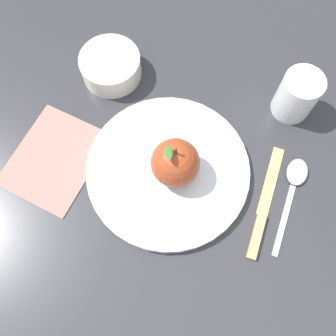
# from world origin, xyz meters

# --- Properties ---
(ground_plane) EXTENTS (2.40, 2.40, 0.00)m
(ground_plane) POSITION_xyz_m (0.00, 0.00, 0.00)
(ground_plane) COLOR #2D2D33
(dinner_plate) EXTENTS (0.27, 0.27, 0.02)m
(dinner_plate) POSITION_xyz_m (0.01, -0.02, 0.01)
(dinner_plate) COLOR silver
(dinner_plate) RESTS_ON ground_plane
(apple) EXTENTS (0.08, 0.08, 0.09)m
(apple) POSITION_xyz_m (0.00, -0.01, 0.05)
(apple) COLOR #9E3D1E
(apple) RESTS_ON dinner_plate
(side_bowl) EXTENTS (0.11, 0.11, 0.04)m
(side_bowl) POSITION_xyz_m (0.04, -0.23, 0.03)
(side_bowl) COLOR silver
(side_bowl) RESTS_ON ground_plane
(cup) EXTENTS (0.07, 0.07, 0.08)m
(cup) POSITION_xyz_m (-0.23, -0.06, 0.05)
(cup) COLOR white
(cup) RESTS_ON ground_plane
(knife) EXTENTS (0.13, 0.16, 0.01)m
(knife) POSITION_xyz_m (-0.11, 0.10, 0.00)
(knife) COLOR #D8B766
(knife) RESTS_ON ground_plane
(spoon) EXTENTS (0.12, 0.14, 0.01)m
(spoon) POSITION_xyz_m (-0.18, 0.07, 0.01)
(spoon) COLOR silver
(spoon) RESTS_ON ground_plane
(linen_napkin) EXTENTS (0.21, 0.21, 0.00)m
(linen_napkin) POSITION_xyz_m (0.18, -0.10, 0.00)
(linen_napkin) COLOR gray
(linen_napkin) RESTS_ON ground_plane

